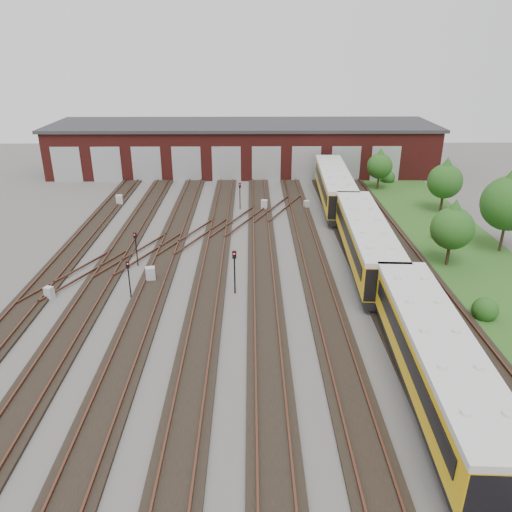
{
  "coord_description": "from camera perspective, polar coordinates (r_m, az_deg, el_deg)",
  "views": [
    {
      "loc": [
        1.07,
        -28.04,
        16.31
      ],
      "look_at": [
        1.41,
        5.22,
        2.0
      ],
      "focal_mm": 35.0,
      "sensor_mm": 36.0,
      "label": 1
    }
  ],
  "objects": [
    {
      "name": "maintenance_shed",
      "position": [
        69.27,
        -1.51,
        12.37
      ],
      "size": [
        51.0,
        12.5,
        6.35
      ],
      "color": "#541815",
      "rests_on": "ground"
    },
    {
      "name": "tree_1",
      "position": [
        54.54,
        20.84,
        8.41
      ],
      "size": [
        3.49,
        3.49,
        5.78
      ],
      "color": "#352318",
      "rests_on": "ground"
    },
    {
      "name": "ground",
      "position": [
        32.46,
        -2.42,
        -6.91
      ],
      "size": [
        120.0,
        120.0,
        0.0
      ],
      "primitive_type": "plane",
      "color": "#464341",
      "rests_on": "ground"
    },
    {
      "name": "bush_2",
      "position": [
        65.66,
        14.87,
        8.91
      ],
      "size": [
        1.74,
        1.74,
        1.74
      ],
      "primitive_type": "sphere",
      "color": "#1A4614",
      "rests_on": "ground"
    },
    {
      "name": "tree_2",
      "position": [
        45.52,
        27.08,
        6.03
      ],
      "size": [
        4.48,
        4.48,
        7.42
      ],
      "color": "#352318",
      "rests_on": "ground"
    },
    {
      "name": "tree_3",
      "position": [
        41.18,
        21.6,
        3.47
      ],
      "size": [
        3.28,
        3.28,
        5.44
      ],
      "color": "#352318",
      "rests_on": "ground"
    },
    {
      "name": "relay_cabinet_0",
      "position": [
        37.08,
        -22.55,
        -3.95
      ],
      "size": [
        0.67,
        0.61,
        0.92
      ],
      "primitive_type": "cube",
      "rotation": [
        0.0,
        0.0,
        -0.32
      ],
      "color": "#A7AAAD",
      "rests_on": "ground"
    },
    {
      "name": "signal_mast_3",
      "position": [
        34.36,
        -2.47,
        -1.21
      ],
      "size": [
        0.28,
        0.26,
        3.23
      ],
      "rotation": [
        0.0,
        0.0,
        -0.07
      ],
      "color": "black",
      "rests_on": "ground"
    },
    {
      "name": "signal_mast_2",
      "position": [
        52.56,
        -1.85,
        7.27
      ],
      "size": [
        0.25,
        0.23,
        2.82
      ],
      "rotation": [
        0.0,
        0.0,
        0.06
      ],
      "color": "black",
      "rests_on": "ground"
    },
    {
      "name": "grass_verge",
      "position": [
        45.1,
        22.88,
        0.19
      ],
      "size": [
        8.0,
        55.0,
        0.05
      ],
      "primitive_type": "cube",
      "color": "#234717",
      "rests_on": "ground"
    },
    {
      "name": "relay_cabinet_4",
      "position": [
        53.36,
        5.79,
        5.87
      ],
      "size": [
        0.64,
        0.58,
        0.89
      ],
      "primitive_type": "cube",
      "rotation": [
        0.0,
        0.0,
        0.3
      ],
      "color": "#A7AAAD",
      "rests_on": "ground"
    },
    {
      "name": "signal_mast_0",
      "position": [
        34.88,
        -14.35,
        -2.12
      ],
      "size": [
        0.26,
        0.25,
        2.77
      ],
      "rotation": [
        0.0,
        0.0,
        0.34
      ],
      "color": "black",
      "rests_on": "ground"
    },
    {
      "name": "relay_cabinet_1",
      "position": [
        56.19,
        -15.34,
        6.17
      ],
      "size": [
        0.77,
        0.68,
        1.13
      ],
      "primitive_type": "cube",
      "rotation": [
        0.0,
        0.0,
        0.2
      ],
      "color": "#A7AAAD",
      "rests_on": "ground"
    },
    {
      "name": "track_network",
      "position": [
        32.92,
        -2.69,
        -6.23
      ],
      "size": [
        30.4,
        70.0,
        0.33
      ],
      "color": "black",
      "rests_on": "ground"
    },
    {
      "name": "bush_1",
      "position": [
        47.68,
        20.14,
        2.58
      ],
      "size": [
        1.22,
        1.22,
        1.22
      ],
      "primitive_type": "sphere",
      "color": "#1A4614",
      "rests_on": "ground"
    },
    {
      "name": "metro_train",
      "position": [
        39.84,
        12.41,
        1.75
      ],
      "size": [
        3.76,
        48.45,
        3.37
      ],
      "rotation": [
        0.0,
        0.0,
        -0.05
      ],
      "color": "black",
      "rests_on": "ground"
    },
    {
      "name": "tree_0",
      "position": [
        61.47,
        13.97,
        10.26
      ],
      "size": [
        2.98,
        2.98,
        4.94
      ],
      "color": "#352318",
      "rests_on": "ground"
    },
    {
      "name": "relay_cabinet_3",
      "position": [
        52.66,
        0.95,
        5.85
      ],
      "size": [
        0.72,
        0.63,
        1.08
      ],
      "primitive_type": "cube",
      "rotation": [
        0.0,
        0.0,
        -0.15
      ],
      "color": "#A7AAAD",
      "rests_on": "ground"
    },
    {
      "name": "relay_cabinet_2",
      "position": [
        37.53,
        -11.96,
        -2.07
      ],
      "size": [
        0.77,
        0.68,
        1.13
      ],
      "primitive_type": "cube",
      "rotation": [
        0.0,
        0.0,
        0.2
      ],
      "color": "#A7AAAD",
      "rests_on": "ground"
    },
    {
      "name": "bush_0",
      "position": [
        35.09,
        24.77,
        -5.25
      ],
      "size": [
        1.64,
        1.64,
        1.64
      ],
      "primitive_type": "sphere",
      "color": "#1A4614",
      "rests_on": "ground"
    },
    {
      "name": "signal_mast_1",
      "position": [
        39.89,
        -13.56,
        1.26
      ],
      "size": [
        0.26,
        0.25,
        2.79
      ],
      "rotation": [
        0.0,
        0.0,
        -0.26
      ],
      "color": "black",
      "rests_on": "ground"
    }
  ]
}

